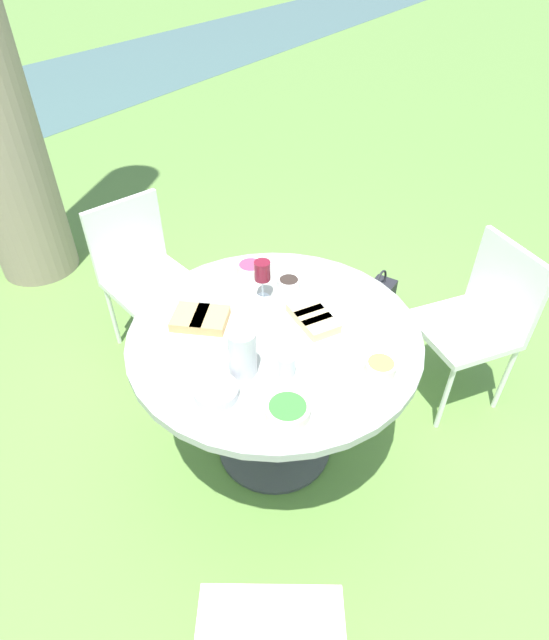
{
  "coord_description": "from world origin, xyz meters",
  "views": [
    {
      "loc": [
        -1.29,
        -0.82,
        2.09
      ],
      "look_at": [
        0.0,
        0.0,
        0.82
      ],
      "focal_mm": 28.0,
      "sensor_mm": 36.0,
      "label": 1
    }
  ],
  "objects_px": {
    "chair_near_right": "(142,267)",
    "water_pitcher": "(242,353)",
    "handbag": "(377,303)",
    "dining_table": "(274,355)",
    "wine_glass": "(262,272)",
    "chair_near_left": "(479,315)"
  },
  "relations": [
    {
      "from": "chair_near_right",
      "to": "water_pitcher",
      "type": "bearing_deg",
      "value": -116.35
    },
    {
      "from": "water_pitcher",
      "to": "handbag",
      "type": "bearing_deg",
      "value": 0.43
    },
    {
      "from": "chair_near_right",
      "to": "handbag",
      "type": "bearing_deg",
      "value": -50.06
    },
    {
      "from": "dining_table",
      "to": "handbag",
      "type": "distance_m",
      "value": 1.3
    },
    {
      "from": "wine_glass",
      "to": "handbag",
      "type": "distance_m",
      "value": 1.3
    },
    {
      "from": "chair_near_right",
      "to": "wine_glass",
      "type": "distance_m",
      "value": 0.99
    },
    {
      "from": "chair_near_right",
      "to": "water_pitcher",
      "type": "relative_size",
      "value": 4.62
    },
    {
      "from": "dining_table",
      "to": "chair_near_right",
      "type": "xyz_separation_m",
      "value": [
        0.29,
        1.08,
        -0.11
      ]
    },
    {
      "from": "chair_near_left",
      "to": "handbag",
      "type": "bearing_deg",
      "value": 63.4
    },
    {
      "from": "wine_glass",
      "to": "water_pitcher",
      "type": "bearing_deg",
      "value": -155.47
    },
    {
      "from": "wine_glass",
      "to": "handbag",
      "type": "xyz_separation_m",
      "value": [
        1.04,
        -0.18,
        -0.77
      ]
    },
    {
      "from": "water_pitcher",
      "to": "chair_near_left",
      "type": "bearing_deg",
      "value": -28.69
    },
    {
      "from": "chair_near_right",
      "to": "handbag",
      "type": "distance_m",
      "value": 1.48
    },
    {
      "from": "chair_near_left",
      "to": "handbag",
      "type": "relative_size",
      "value": 2.42
    },
    {
      "from": "water_pitcher",
      "to": "wine_glass",
      "type": "height_order",
      "value": "water_pitcher"
    },
    {
      "from": "handbag",
      "to": "dining_table",
      "type": "bearing_deg",
      "value": 179.34
    },
    {
      "from": "dining_table",
      "to": "handbag",
      "type": "relative_size",
      "value": 3.27
    },
    {
      "from": "dining_table",
      "to": "chair_near_right",
      "type": "distance_m",
      "value": 1.12
    },
    {
      "from": "wine_glass",
      "to": "handbag",
      "type": "height_order",
      "value": "wine_glass"
    },
    {
      "from": "chair_near_left",
      "to": "water_pitcher",
      "type": "distance_m",
      "value": 1.34
    },
    {
      "from": "chair_near_right",
      "to": "chair_near_left",
      "type": "bearing_deg",
      "value": -70.98
    },
    {
      "from": "chair_near_right",
      "to": "dining_table",
      "type": "bearing_deg",
      "value": -105.11
    }
  ]
}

